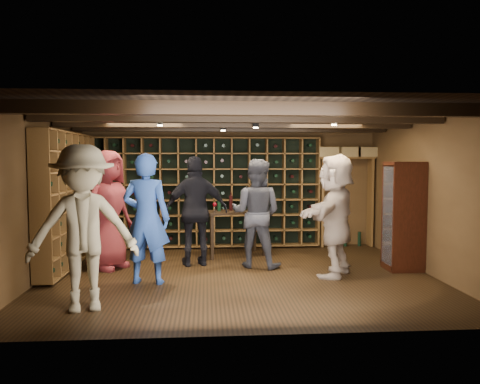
{
  "coord_description": "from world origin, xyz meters",
  "views": [
    {
      "loc": [
        -0.51,
        -7.19,
        1.82
      ],
      "look_at": [
        0.03,
        0.2,
        1.3
      ],
      "focal_mm": 35.0,
      "sensor_mm": 36.0,
      "label": 1
    }
  ],
  "objects": [
    {
      "name": "room_shell",
      "position": [
        0.0,
        0.05,
        2.42
      ],
      "size": [
        6.0,
        6.0,
        6.0
      ],
      "color": "#4E351A",
      "rests_on": "ground"
    },
    {
      "name": "man_blue_shirt",
      "position": [
        -1.38,
        -0.35,
        0.95
      ],
      "size": [
        0.76,
        0.56,
        1.91
      ],
      "primitive_type": "imported",
      "rotation": [
        0.0,
        0.0,
        2.98
      ],
      "color": "navy",
      "rests_on": "ground"
    },
    {
      "name": "ground",
      "position": [
        0.0,
        0.0,
        0.0
      ],
      "size": [
        6.0,
        6.0,
        0.0
      ],
      "primitive_type": "plane",
      "color": "black",
      "rests_on": "ground"
    },
    {
      "name": "man_grey_suit",
      "position": [
        0.33,
        0.61,
        0.91
      ],
      "size": [
        1.09,
        0.98,
        1.82
      ],
      "primitive_type": "imported",
      "rotation": [
        0.0,
        0.0,
        2.74
      ],
      "color": "black",
      "rests_on": "ground"
    },
    {
      "name": "wine_rack_left",
      "position": [
        -2.83,
        0.82,
        1.15
      ],
      "size": [
        0.3,
        2.65,
        2.2
      ],
      "color": "brown",
      "rests_on": "ground"
    },
    {
      "name": "wine_rack_back",
      "position": [
        -0.52,
        2.33,
        1.15
      ],
      "size": [
        4.65,
        0.3,
        2.2
      ],
      "color": "brown",
      "rests_on": "ground"
    },
    {
      "name": "crate_shelf",
      "position": [
        2.41,
        2.32,
        1.57
      ],
      "size": [
        1.2,
        0.32,
        2.07
      ],
      "color": "brown",
      "rests_on": "ground"
    },
    {
      "name": "guest_red_floral",
      "position": [
        -2.14,
        0.64,
        0.98
      ],
      "size": [
        1.02,
        1.15,
        1.97
      ],
      "primitive_type": "imported",
      "rotation": [
        0.0,
        0.0,
        1.05
      ],
      "color": "maroon",
      "rests_on": "ground"
    },
    {
      "name": "tasting_table",
      "position": [
        0.01,
        1.55,
        0.76
      ],
      "size": [
        1.25,
        0.88,
        1.13
      ],
      "rotation": [
        0.0,
        0.0,
        0.3
      ],
      "color": "black",
      "rests_on": "ground"
    },
    {
      "name": "guest_woman_black",
      "position": [
        -0.68,
        0.76,
        0.94
      ],
      "size": [
        1.17,
        0.67,
        1.87
      ],
      "primitive_type": "imported",
      "rotation": [
        0.0,
        0.0,
        3.34
      ],
      "color": "black",
      "rests_on": "ground"
    },
    {
      "name": "display_cabinet",
      "position": [
        2.71,
        0.2,
        0.86
      ],
      "size": [
        0.55,
        0.5,
        1.75
      ],
      "color": "black",
      "rests_on": "ground"
    },
    {
      "name": "guest_khaki",
      "position": [
        -1.98,
        -1.53,
        1.0
      ],
      "size": [
        1.43,
        1.03,
        1.99
      ],
      "primitive_type": "imported",
      "rotation": [
        0.0,
        0.0,
        0.24
      ],
      "color": "#837A5A",
      "rests_on": "ground"
    },
    {
      "name": "guest_beige",
      "position": [
        1.5,
        -0.08,
        0.95
      ],
      "size": [
        1.43,
        1.79,
        1.9
      ],
      "primitive_type": "imported",
      "rotation": [
        0.0,
        0.0,
        4.14
      ],
      "color": "gray",
      "rests_on": "ground"
    }
  ]
}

